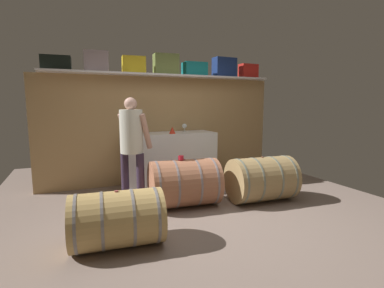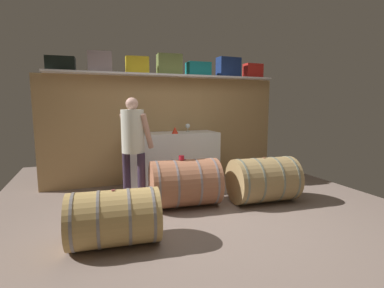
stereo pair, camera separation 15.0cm
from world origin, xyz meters
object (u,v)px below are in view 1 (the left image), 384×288
(wine_glass, at_px, (184,126))
(red_funnel, at_px, (172,130))
(toolcase_navy, at_px, (224,67))
(wine_barrel_near, at_px, (184,183))
(toolcase_black, at_px, (56,63))
(toolcase_yellow, at_px, (134,65))
(tasting_cup, at_px, (181,158))
(toolcase_red, at_px, (248,71))
(toolcase_teal, at_px, (195,69))
(wine_barrel_flank, at_px, (117,219))
(toolcase_olive, at_px, (166,65))
(wine_barrel_far, at_px, (262,179))
(toolcase_grey, at_px, (96,62))
(work_cabinet, at_px, (169,159))
(wine_bottle_clear, at_px, (139,126))
(winemaker_pouring, at_px, (132,139))

(wine_glass, distance_m, red_funnel, 0.45)
(toolcase_navy, relative_size, wine_barrel_near, 0.44)
(toolcase_black, relative_size, toolcase_navy, 0.97)
(toolcase_yellow, bearing_deg, tasting_cup, -70.84)
(toolcase_black, xyz_separation_m, toolcase_red, (3.47, 0.00, 0.03))
(toolcase_teal, bearing_deg, wine_barrel_flank, -127.90)
(toolcase_red, bearing_deg, red_funnel, -169.20)
(toolcase_olive, relative_size, wine_barrel_near, 0.42)
(toolcase_yellow, height_order, toolcase_teal, toolcase_yellow)
(wine_barrel_far, bearing_deg, toolcase_grey, 148.27)
(toolcase_red, xyz_separation_m, work_cabinet, (-1.73, -0.20, -1.61))
(toolcase_grey, bearing_deg, wine_glass, 0.66)
(toolcase_red, distance_m, wine_bottle_clear, 2.50)
(toolcase_grey, xyz_separation_m, wine_barrel_near, (1.00, -1.31, -1.77))
(wine_barrel_flank, distance_m, tasting_cup, 1.36)
(toolcase_olive, distance_m, wine_bottle_clear, 1.22)
(toolcase_grey, xyz_separation_m, wine_bottle_clear, (0.61, -0.28, -1.03))
(wine_glass, height_order, wine_barrel_flank, wine_glass)
(toolcase_grey, height_order, wine_bottle_clear, toolcase_grey)
(work_cabinet, bearing_deg, wine_bottle_clear, -171.81)
(toolcase_grey, distance_m, work_cabinet, 2.01)
(wine_bottle_clear, bearing_deg, winemaker_pouring, -111.71)
(work_cabinet, relative_size, tasting_cup, 21.14)
(toolcase_black, relative_size, wine_barrel_flank, 0.45)
(toolcase_black, relative_size, tasting_cup, 5.62)
(toolcase_teal, bearing_deg, wine_barrel_far, -73.06)
(toolcase_grey, relative_size, red_funnel, 3.18)
(toolcase_yellow, height_order, wine_barrel_near, toolcase_yellow)
(wine_barrel_flank, relative_size, tasting_cup, 12.59)
(toolcase_yellow, xyz_separation_m, wine_glass, (0.88, -0.08, -1.06))
(work_cabinet, xyz_separation_m, winemaker_pouring, (-0.79, -0.70, 0.47))
(toolcase_black, bearing_deg, wine_bottle_clear, -10.03)
(red_funnel, height_order, winemaker_pouring, winemaker_pouring)
(red_funnel, distance_m, wine_barrel_flank, 2.24)
(toolcase_olive, height_order, wine_barrel_far, toolcase_olive)
(toolcase_yellow, distance_m, winemaker_pouring, 1.48)
(toolcase_teal, relative_size, wine_barrel_near, 0.42)
(toolcase_yellow, bearing_deg, toolcase_grey, -175.78)
(tasting_cup, bearing_deg, wine_barrel_near, 0.00)
(toolcase_black, bearing_deg, wine_barrel_far, -26.19)
(toolcase_grey, bearing_deg, wine_barrel_far, -32.10)
(work_cabinet, xyz_separation_m, red_funnel, (0.00, -0.17, 0.53))
(wine_glass, bearing_deg, toolcase_teal, 18.47)
(toolcase_black, distance_m, wine_barrel_far, 3.58)
(toolcase_teal, bearing_deg, tasting_cup, -118.77)
(wine_barrel_near, bearing_deg, wine_glass, 73.69)
(wine_bottle_clear, height_order, tasting_cup, wine_bottle_clear)
(tasting_cup, bearing_deg, toolcase_olive, 80.52)
(toolcase_yellow, bearing_deg, toolcase_teal, 4.22)
(wine_barrel_flank, bearing_deg, tasting_cup, 44.86)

